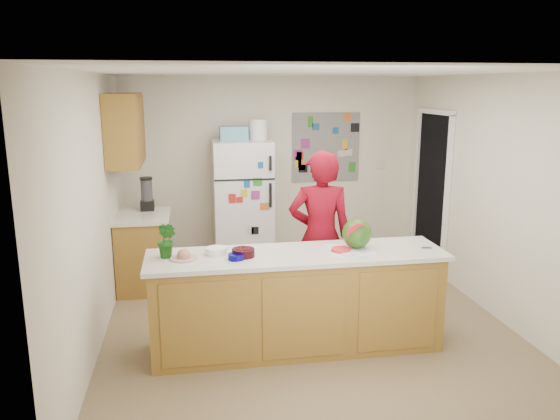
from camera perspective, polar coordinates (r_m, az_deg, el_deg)
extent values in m
cube|color=brown|center=(5.72, 2.73, -11.83)|extent=(4.00, 4.50, 0.02)
cube|color=beige|center=(7.51, -0.85, 4.21)|extent=(4.00, 0.02, 2.50)
cube|color=beige|center=(5.27, -18.97, -0.22)|extent=(0.02, 4.50, 2.50)
cube|color=beige|center=(6.08, 21.73, 1.22)|extent=(0.02, 4.50, 2.50)
cube|color=white|center=(5.20, 3.04, 14.28)|extent=(4.00, 4.50, 0.02)
cube|color=black|center=(7.36, 15.63, 1.73)|extent=(0.03, 0.85, 2.04)
cube|color=brown|center=(5.06, 1.76, -9.70)|extent=(2.60, 0.62, 0.88)
cube|color=silver|center=(4.90, 1.80, -4.73)|extent=(2.68, 0.70, 0.04)
cube|color=brown|center=(6.74, -14.00, -4.35)|extent=(0.60, 0.80, 0.86)
cube|color=silver|center=(6.62, -14.21, -0.63)|extent=(0.64, 0.84, 0.04)
cube|color=brown|center=(6.43, -15.91, 8.10)|extent=(0.35, 1.00, 0.80)
cube|color=silver|center=(7.15, -3.94, 0.49)|extent=(0.75, 0.70, 1.70)
cube|color=#5999B2|center=(7.00, -4.88, 7.99)|extent=(0.35, 0.28, 0.18)
cube|color=slate|center=(7.60, 4.80, 6.55)|extent=(0.95, 0.01, 0.95)
imported|color=maroon|center=(5.54, 4.22, -2.84)|extent=(0.70, 0.51, 1.77)
cylinder|color=black|center=(6.80, -13.74, 1.55)|extent=(0.14, 0.14, 0.38)
cube|color=white|center=(5.02, 7.39, -4.09)|extent=(0.45, 0.36, 0.01)
sphere|color=#22631B|center=(5.02, 8.03, -2.44)|extent=(0.27, 0.27, 0.27)
cylinder|color=#DF3346|center=(4.94, 6.41, -4.13)|extent=(0.18, 0.18, 0.02)
cylinder|color=black|center=(4.79, -3.86, -4.46)|extent=(0.24, 0.24, 0.07)
cylinder|color=silver|center=(4.88, -6.68, -4.26)|extent=(0.23, 0.23, 0.06)
cylinder|color=#02015C|center=(4.72, -4.60, -4.87)|extent=(0.16, 0.16, 0.05)
cylinder|color=beige|center=(4.79, -10.02, -4.99)|extent=(0.31, 0.31, 0.02)
cube|color=white|center=(4.91, 7.18, -4.42)|extent=(0.20, 0.19, 0.02)
cube|color=gray|center=(5.19, 15.09, -3.86)|extent=(0.10, 0.05, 0.01)
imported|color=#133D12|center=(4.81, -11.75, -3.09)|extent=(0.23, 0.22, 0.32)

